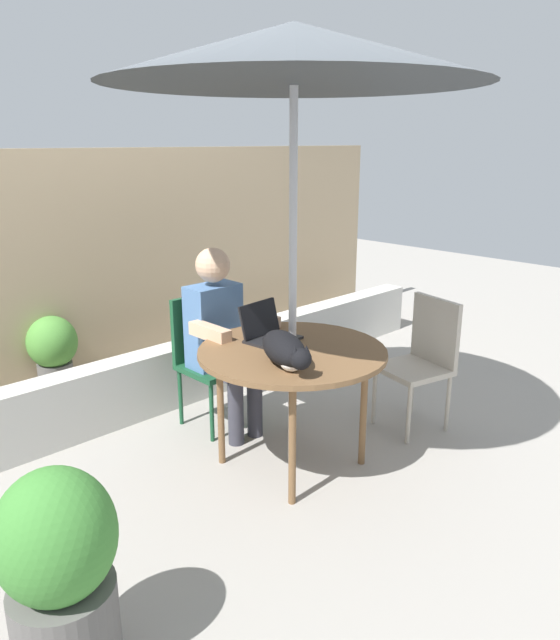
% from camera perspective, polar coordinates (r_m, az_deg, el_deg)
% --- Properties ---
extents(ground_plane, '(14.00, 14.00, 0.00)m').
position_cam_1_polar(ground_plane, '(3.71, 1.11, -13.33)').
color(ground_plane, gray).
extents(fence_back, '(5.97, 0.08, 1.80)m').
position_cam_1_polar(fence_back, '(4.90, -15.53, 4.84)').
color(fence_back, tan).
rests_on(fence_back, ground).
extents(planter_wall_low, '(5.38, 0.20, 0.44)m').
position_cam_1_polar(planter_wall_low, '(4.45, -9.95, -5.12)').
color(planter_wall_low, beige).
rests_on(planter_wall_low, ground).
extents(patio_table, '(1.07, 1.07, 0.72)m').
position_cam_1_polar(patio_table, '(3.43, 1.17, -3.65)').
color(patio_table, brown).
rests_on(patio_table, ground).
extents(patio_umbrella, '(1.95, 1.95, 2.41)m').
position_cam_1_polar(patio_umbrella, '(3.24, 1.35, 23.83)').
color(patio_umbrella, '#B7B7BC').
rests_on(patio_umbrella, ground).
extents(chair_occupied, '(0.40, 0.40, 0.87)m').
position_cam_1_polar(chair_occupied, '(4.05, -6.95, -2.91)').
color(chair_occupied, '#194C2D').
rests_on(chair_occupied, ground).
extents(chair_empty, '(0.48, 0.48, 0.87)m').
position_cam_1_polar(chair_empty, '(4.08, 13.41, -3.12)').
color(chair_empty, '#B2A899').
rests_on(chair_empty, ground).
extents(person_seated, '(0.48, 0.48, 1.21)m').
position_cam_1_polar(person_seated, '(3.88, -5.63, -1.08)').
color(person_seated, '#4C72A5').
rests_on(person_seated, ground).
extents(laptop, '(0.32, 0.28, 0.21)m').
position_cam_1_polar(laptop, '(3.56, -1.32, -0.85)').
color(laptop, black).
rests_on(laptop, patio_table).
extents(cat, '(0.36, 0.60, 0.17)m').
position_cam_1_polar(cat, '(3.14, 0.53, -2.89)').
color(cat, black).
rests_on(cat, patio_table).
extents(potted_plant_near_fence, '(0.36, 0.36, 0.64)m').
position_cam_1_polar(potted_plant_near_fence, '(4.69, -20.66, -2.92)').
color(potted_plant_near_fence, '#595654').
rests_on(potted_plant_near_fence, ground).
extents(potted_plant_by_chair, '(0.42, 0.42, 0.81)m').
position_cam_1_polar(potted_plant_by_chair, '(2.38, -20.11, -21.50)').
color(potted_plant_by_chair, '#595654').
rests_on(potted_plant_by_chair, ground).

